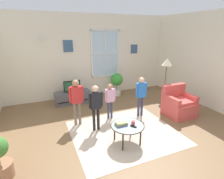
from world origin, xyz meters
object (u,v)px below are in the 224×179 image
at_px(coffee_table, 127,126).
at_px(remote_near_books, 133,126).
at_px(armchair, 178,104).
at_px(person_blue_shirt, 141,92).
at_px(cup, 133,123).
at_px(person_pink_shirt, 110,97).
at_px(television, 72,86).
at_px(book_stack, 121,124).
at_px(person_red_shirt, 76,97).
at_px(potted_plant_by_window, 117,82).
at_px(remote_near_cup, 123,122).
at_px(tv_stand, 73,97).
at_px(floor_lamp, 167,67).
at_px(person_black_shirt, 96,103).

bearing_deg(coffee_table, remote_near_books, -53.64).
xyz_separation_m(armchair, person_blue_shirt, (-1.05, 0.38, 0.40)).
bearing_deg(cup, person_pink_shirt, 90.60).
bearing_deg(armchair, television, 141.33).
xyz_separation_m(coffee_table, book_stack, (-0.12, 0.05, 0.06)).
bearing_deg(person_pink_shirt, person_red_shirt, 178.73).
bearing_deg(remote_near_books, potted_plant_by_window, 71.82).
relative_size(remote_near_books, potted_plant_by_window, 0.16).
bearing_deg(remote_near_cup, potted_plant_by_window, 67.99).
xyz_separation_m(book_stack, cup, (0.23, -0.10, 0.02)).
height_order(cup, remote_near_books, cup).
height_order(armchair, coffee_table, armchair).
distance_m(tv_stand, potted_plant_by_window, 1.75).
bearing_deg(floor_lamp, tv_stand, 150.89).
height_order(coffee_table, person_red_shirt, person_red_shirt).
xyz_separation_m(armchair, floor_lamp, (-0.01, 0.65, 0.99)).
distance_m(person_blue_shirt, potted_plant_by_window, 1.90).
relative_size(television, book_stack, 2.19).
distance_m(television, cup, 2.92).
height_order(cup, person_blue_shirt, person_blue_shirt).
height_order(coffee_table, person_blue_shirt, person_blue_shirt).
distance_m(coffee_table, cup, 0.14).
distance_m(coffee_table, person_red_shirt, 1.52).
distance_m(armchair, cup, 2.04).
distance_m(tv_stand, coffee_table, 2.85).
bearing_deg(potted_plant_by_window, cup, -108.10).
height_order(person_red_shirt, floor_lamp, floor_lamp).
distance_m(person_pink_shirt, floor_lamp, 2.04).
relative_size(tv_stand, coffee_table, 1.60).
relative_size(coffee_table, book_stack, 2.91).
xyz_separation_m(remote_near_cup, person_blue_shirt, (1.01, 0.89, 0.28)).
bearing_deg(remote_near_books, coffee_table, 126.36).
relative_size(television, armchair, 0.64).
xyz_separation_m(person_red_shirt, potted_plant_by_window, (1.89, 1.68, -0.23)).
relative_size(cup, person_pink_shirt, 0.10).
height_order(remote_near_books, person_black_shirt, person_black_shirt).
distance_m(armchair, coffee_table, 2.12).
xyz_separation_m(tv_stand, armchair, (2.65, -2.12, 0.12)).
bearing_deg(television, tv_stand, 90.00).
relative_size(remote_near_cup, potted_plant_by_window, 0.16).
relative_size(remote_near_cup, person_pink_shirt, 0.14).
height_order(remote_near_books, potted_plant_by_window, potted_plant_by_window).
height_order(person_blue_shirt, floor_lamp, floor_lamp).
height_order(tv_stand, person_black_shirt, person_black_shirt).
bearing_deg(potted_plant_by_window, person_pink_shirt, -119.99).
relative_size(cup, remote_near_cup, 0.73).
bearing_deg(potted_plant_by_window, television, -175.10).
bearing_deg(television, remote_near_cup, -77.34).
height_order(remote_near_cup, floor_lamp, floor_lamp).
height_order(television, cup, television).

